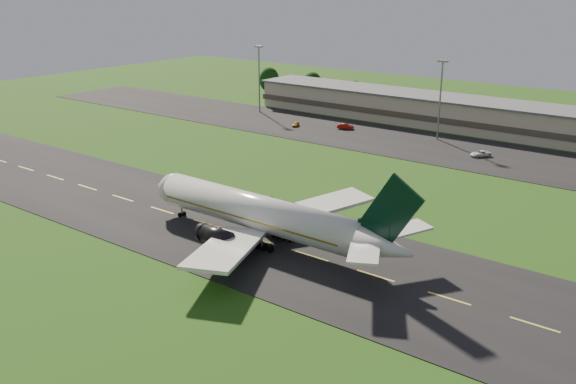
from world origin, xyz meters
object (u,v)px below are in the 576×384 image
Objects in this scene: light_mast_centre at (441,91)px; service_vehicle_c at (481,154)px; light_mast_west at (259,71)px; service_vehicle_a at (296,124)px; service_vehicle_b at (345,126)px; airliner at (262,214)px; terminal at (468,115)px.

service_vehicle_c is (15.36, -9.53, -11.95)m from light_mast_centre.
light_mast_west is 60.00m from light_mast_centre.
light_mast_centre is 5.72× the size of service_vehicle_a.
service_vehicle_a is 14.16m from service_vehicle_b.
airliner is 83.73m from service_vehicle_a.
terminal is 33.90m from service_vehicle_b.
terminal is 29.47× the size of service_vehicle_c.
service_vehicle_a is at bearing 96.93° from service_vehicle_b.
terminal is 47.72m from service_vehicle_a.
light_mast_centre is at bearing -176.40° from service_vehicle_c.
service_vehicle_a is at bearing -144.10° from service_vehicle_c.
airliner is at bearing -172.85° from service_vehicle_b.
airliner is at bearing -86.45° from terminal.
service_vehicle_b is (-25.35, -4.41, -11.90)m from light_mast_centre.
light_mast_west is 36.90m from service_vehicle_b.
airliner reaches higher than service_vehicle_b.
airliner reaches higher than service_vehicle_a.
terminal is at bearing 14.76° from light_mast_west.
airliner is at bearing -61.05° from service_vehicle_c.
service_vehicle_b reaches higher than service_vehicle_c.
service_vehicle_b is at bearing 1.85° from service_vehicle_a.
light_mast_west is at bearing 133.90° from service_vehicle_a.
service_vehicle_b is 41.03m from service_vehicle_c.
light_mast_west is 1.00× the size of light_mast_centre.
light_mast_centre reaches higher than service_vehicle_a.
service_vehicle_c is at bearing -113.43° from service_vehicle_b.
light_mast_west is 4.52× the size of service_vehicle_b.
service_vehicle_b is (-32.72, 75.60, -3.82)m from airliner.
light_mast_west reaches higher than terminal.
light_mast_centre is at bearing -94.95° from terminal.
service_vehicle_a is (-39.77, -26.17, -3.29)m from terminal.
service_vehicle_a is 53.73m from service_vehicle_c.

